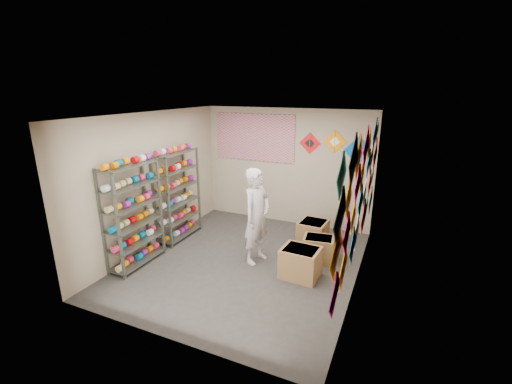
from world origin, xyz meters
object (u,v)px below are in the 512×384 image
at_px(shopkeeper, 257,216).
at_px(shelf_rack_front, 133,216).
at_px(shelf_rack_back, 178,195).
at_px(carton_b, 318,248).
at_px(carton_a, 300,263).
at_px(carton_c, 313,233).

bearing_deg(shopkeeper, shelf_rack_front, 130.11).
bearing_deg(shelf_rack_back, carton_b, 3.83).
bearing_deg(shelf_rack_back, shopkeeper, -8.68).
bearing_deg(shelf_rack_front, shopkeeper, 27.03).
distance_m(shopkeeper, carton_a, 1.13).
bearing_deg(shopkeeper, carton_a, -90.72).
height_order(shelf_rack_front, shopkeeper, shelf_rack_front).
distance_m(carton_a, carton_b, 0.74).
bearing_deg(shelf_rack_front, carton_b, 26.51).
bearing_deg(carton_a, shelf_rack_back, 172.92).
relative_size(shopkeeper, carton_a, 2.83).
bearing_deg(shelf_rack_back, shelf_rack_front, -90.00).
height_order(shelf_rack_back, carton_c, shelf_rack_back).
bearing_deg(carton_c, shelf_rack_back, -159.68).
height_order(shelf_rack_front, carton_b, shelf_rack_front).
distance_m(shelf_rack_front, carton_a, 3.06).
relative_size(shelf_rack_back, shopkeeper, 1.07).
distance_m(shelf_rack_back, carton_a, 3.00).
distance_m(shelf_rack_front, carton_c, 3.52).
bearing_deg(carton_a, shelf_rack_front, -161.65).
distance_m(shelf_rack_front, shopkeeper, 2.20).
bearing_deg(shelf_rack_back, carton_c, 16.00).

